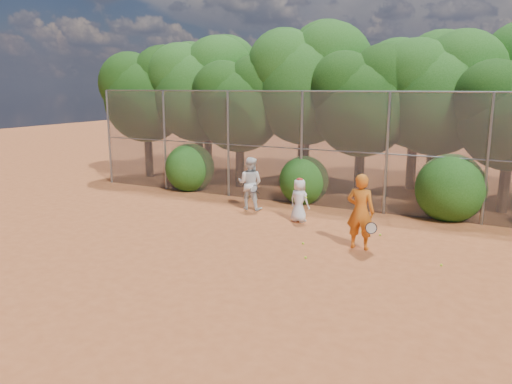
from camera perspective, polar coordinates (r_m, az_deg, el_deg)
The scene contains 22 objects.
ground at distance 12.47m, azimuth -1.20°, elevation -7.52°, with size 80.00×80.00×0.00m, color #A95126.
fence_back at distance 17.43m, azimuth 7.91°, elevation 4.92°, with size 20.05×0.09×4.03m.
tree_0 at distance 23.75m, azimuth -12.29°, elevation 11.16°, with size 4.38×3.81×6.00m.
tree_1 at distance 22.66m, azimuth -6.49°, elevation 11.92°, with size 4.64×4.03×6.35m.
tree_2 at distance 20.77m, azimuth -1.73°, elevation 10.38°, with size 3.99×3.47×5.47m.
tree_3 at distance 20.60m, azimuth 5.93°, elevation 12.57°, with size 4.89×4.26×6.70m.
tree_4 at distance 19.24m, azimuth 12.25°, elevation 10.51°, with size 4.19×3.64×5.73m.
tree_5 at distance 19.53m, azimuth 20.15°, elevation 10.93°, with size 4.51×3.92×6.17m.
tree_9 at distance 25.14m, azimuth -5.46°, elevation 12.34°, with size 4.83×4.20×6.62m.
tree_10 at distance 23.02m, azimuth 5.64°, elevation 13.09°, with size 5.15×4.48×7.06m.
tree_11 at distance 21.26m, azimuth 18.04°, elevation 11.42°, with size 4.64×4.03×6.35m.
bush_0 at distance 20.53m, azimuth -7.56°, elevation 3.02°, with size 2.00×2.00×2.00m, color #1B4B12.
bush_1 at distance 18.19m, azimuth 5.50°, elevation 1.60°, with size 1.80×1.80×1.80m, color #1B4B12.
bush_2 at distance 16.98m, azimuth 21.37°, elevation 0.76°, with size 2.20×2.20×2.20m, color #1B4B12.
player_yellow at distance 13.17m, azimuth 11.85°, elevation -2.21°, with size 0.87×0.54×1.99m.
player_teen at distance 15.57m, azimuth 4.97°, elevation -0.92°, with size 0.75×0.58×1.40m.
player_white at distance 17.07m, azimuth -0.68°, elevation 0.99°, with size 0.95×0.81×1.81m.
ball_0 at distance 12.45m, azimuth 5.70°, elevation -7.45°, with size 0.07×0.07×0.07m, color #C7E72A.
ball_1 at distance 14.84m, azimuth 11.98°, elevation -4.44°, with size 0.07×0.07×0.07m, color #C7E72A.
ball_2 at distance 12.67m, azimuth 20.42°, elevation -7.83°, with size 0.07×0.07×0.07m, color #C7E72A.
ball_3 at distance 13.52m, azimuth 5.41°, elevation -5.86°, with size 0.07×0.07×0.07m, color #C7E72A.
ball_4 at distance 14.64m, azimuth 14.01°, elevation -4.77°, with size 0.07×0.07×0.07m, color #C7E72A.
Camera 1 is at (5.62, -10.32, 4.17)m, focal length 35.00 mm.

